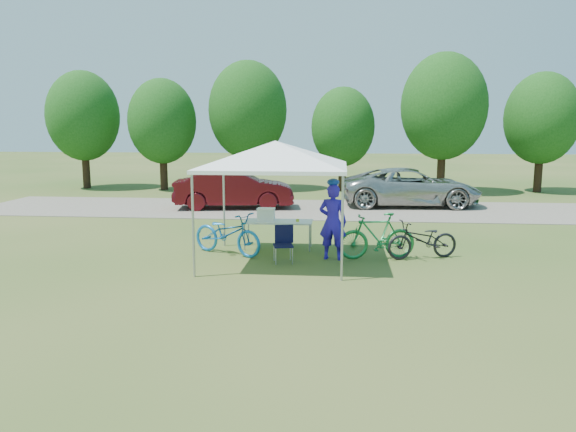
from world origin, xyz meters
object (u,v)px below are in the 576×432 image
object	(u,v)px
folding_table	(278,223)
folding_chair	(284,241)
sedan	(234,189)
cyclist	(333,222)
cooler	(266,214)
bike_green	(377,236)
bike_dark	(423,240)
minivan	(411,187)
bike_blue	(227,233)

from	to	relation	value
folding_table	folding_chair	bearing A→B (deg)	-78.51
sedan	cyclist	bearing A→B (deg)	-162.31
folding_table	cooler	world-z (taller)	cooler
folding_chair	cooler	distance (m)	1.53
bike_green	bike_dark	xyz separation A→B (m)	(1.06, 0.11, -0.09)
folding_table	minivan	size ratio (longest dim) A/B	0.33
bike_green	minivan	world-z (taller)	minivan
cooler	bike_green	world-z (taller)	bike_green
cooler	cyclist	distance (m)	1.97
cyclist	minivan	world-z (taller)	cyclist
folding_chair	bike_blue	size ratio (longest dim) A/B	0.43
cooler	sedan	distance (m)	6.95
folding_table	bike_dark	distance (m)	3.55
bike_green	minivan	distance (m)	8.90
bike_dark	minivan	bearing A→B (deg)	156.40
cooler	minivan	size ratio (longest dim) A/B	0.08
cooler	sedan	bearing A→B (deg)	107.55
bike_dark	sedan	distance (m)	9.46
folding_table	folding_chair	xyz separation A→B (m)	(0.28, -1.37, -0.17)
cooler	bike_dark	bearing A→B (deg)	-11.80
bike_dark	folding_table	bearing A→B (deg)	-121.57
minivan	sedan	world-z (taller)	minivan
bike_blue	cooler	bearing A→B (deg)	-19.54
bike_blue	bike_dark	world-z (taller)	bike_blue
bike_blue	minivan	distance (m)	10.11
folding_table	sedan	world-z (taller)	sedan
folding_table	bike_dark	bearing A→B (deg)	-12.80
folding_table	bike_blue	world-z (taller)	bike_blue
cooler	cyclist	xyz separation A→B (m)	(1.68, -1.03, 0.02)
folding_chair	cooler	size ratio (longest dim) A/B	1.89
folding_chair	bike_dark	distance (m)	3.24
bike_dark	sedan	world-z (taller)	sedan
folding_table	folding_chair	world-z (taller)	folding_chair
cooler	bike_blue	bearing A→B (deg)	-137.15
cyclist	folding_chair	bearing A→B (deg)	28.28
folding_chair	cooler	world-z (taller)	cooler
folding_table	bike_blue	size ratio (longest dim) A/B	0.87
folding_table	bike_green	xyz separation A→B (m)	(2.40, -0.90, -0.12)
bike_green	bike_dark	distance (m)	1.07
cooler	cyclist	bearing A→B (deg)	-31.53
cooler	bike_blue	distance (m)	1.19
folding_chair	bike_dark	world-z (taller)	bike_dark
folding_table	sedan	bearing A→B (deg)	109.91
minivan	sedan	size ratio (longest dim) A/B	1.19
bike_green	sedan	size ratio (longest dim) A/B	0.41
folding_chair	bike_green	size ratio (longest dim) A/B	0.46
cooler	folding_chair	bearing A→B (deg)	-66.93
bike_dark	minivan	xyz separation A→B (m)	(0.73, 8.61, 0.29)
cooler	cyclist	world-z (taller)	cyclist
bike_blue	bike_green	size ratio (longest dim) A/B	1.09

